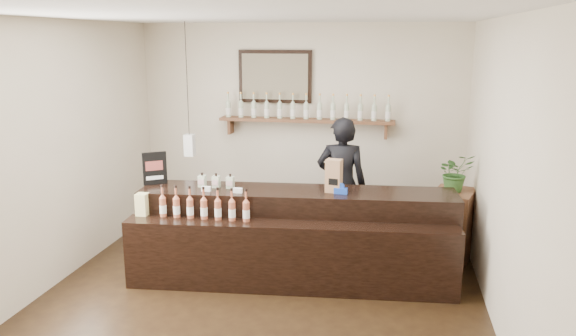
# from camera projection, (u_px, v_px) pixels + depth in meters

# --- Properties ---
(ground) EXTENTS (5.00, 5.00, 0.00)m
(ground) POSITION_uv_depth(u_px,v_px,m) (260.00, 298.00, 5.75)
(ground) COLOR black
(ground) RESTS_ON ground
(room_shell) EXTENTS (5.00, 5.00, 5.00)m
(room_shell) POSITION_uv_depth(u_px,v_px,m) (258.00, 134.00, 5.36)
(room_shell) COLOR beige
(room_shell) RESTS_ON ground
(back_wall_decor) EXTENTS (2.66, 0.96, 1.69)m
(back_wall_decor) POSITION_uv_depth(u_px,v_px,m) (289.00, 101.00, 7.65)
(back_wall_decor) COLOR #55311D
(back_wall_decor) RESTS_ON ground
(counter) EXTENTS (3.51, 1.19, 1.13)m
(counter) POSITION_uv_depth(u_px,v_px,m) (294.00, 238.00, 6.15)
(counter) COLOR black
(counter) RESTS_ON ground
(promo_sign) EXTENTS (0.24, 0.16, 0.38)m
(promo_sign) POSITION_uv_depth(u_px,v_px,m) (155.00, 168.00, 6.36)
(promo_sign) COLOR black
(promo_sign) RESTS_ON counter
(paper_bag) EXTENTS (0.19, 0.15, 0.36)m
(paper_bag) POSITION_uv_depth(u_px,v_px,m) (334.00, 176.00, 6.04)
(paper_bag) COLOR #966D48
(paper_bag) RESTS_ON counter
(tape_dispenser) EXTENTS (0.15, 0.07, 0.12)m
(tape_dispenser) POSITION_uv_depth(u_px,v_px,m) (341.00, 190.00, 6.00)
(tape_dispenser) COLOR blue
(tape_dispenser) RESTS_ON counter
(side_cabinet) EXTENTS (0.58, 0.69, 0.86)m
(side_cabinet) POSITION_uv_depth(u_px,v_px,m) (452.00, 226.00, 6.63)
(side_cabinet) COLOR #55311D
(side_cabinet) RESTS_ON ground
(potted_plant) EXTENTS (0.50, 0.47, 0.45)m
(potted_plant) POSITION_uv_depth(u_px,v_px,m) (455.00, 172.00, 6.48)
(potted_plant) COLOR #2F5A24
(potted_plant) RESTS_ON side_cabinet
(shopkeeper) EXTENTS (0.71, 0.49, 1.89)m
(shopkeeper) POSITION_uv_depth(u_px,v_px,m) (342.00, 176.00, 6.90)
(shopkeeper) COLOR black
(shopkeeper) RESTS_ON ground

